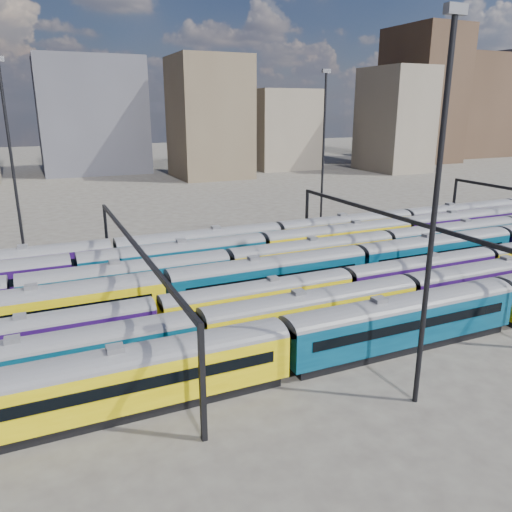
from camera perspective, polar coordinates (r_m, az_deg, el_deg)
name	(u,v)px	position (r m, az deg, el deg)	size (l,w,h in m)	color
ground	(316,291)	(57.10, 6.92, -3.98)	(500.00, 500.00, 0.00)	#413C37
rake_0	(283,341)	(38.52, 3.14, -9.65)	(136.34, 3.32, 5.61)	black
rake_1	(407,291)	(50.96, 16.87, -3.89)	(127.14, 3.10, 5.22)	black
rake_2	(157,314)	(45.05, -11.24, -6.48)	(118.35, 2.89, 4.85)	black
rake_3	(270,273)	(53.45, 1.58, -1.96)	(159.35, 3.33, 5.62)	black
rake_4	(312,253)	(61.38, 6.45, 0.33)	(110.31, 3.23, 5.45)	black
rake_5	(262,246)	(63.64, 0.74, 1.10)	(136.25, 3.32, 5.61)	black
rake_6	(345,227)	(75.53, 10.17, 3.30)	(157.11, 3.28, 5.54)	black
gantry_1	(135,254)	(48.16, -13.69, 0.24)	(0.35, 40.35, 8.03)	black
gantry_2	(392,224)	(60.78, 15.28, 3.50)	(0.35, 40.35, 8.03)	black
mast_1	(12,159)	(67.93, -26.16, 9.89)	(1.40, 0.50, 25.60)	black
mast_2	(435,207)	(33.46, 19.78, 5.29)	(1.40, 0.50, 25.60)	black
mast_3	(323,147)	(82.01, 7.72, 12.28)	(1.40, 0.50, 25.60)	black
skyline	(417,105)	(201.27, 17.88, 16.12)	(399.22, 60.48, 50.03)	#665B4C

